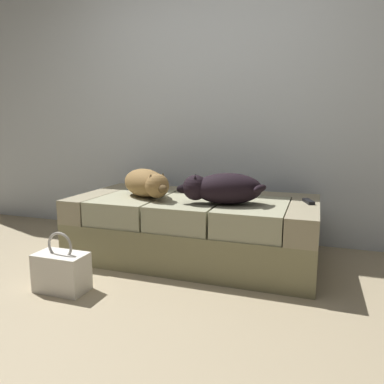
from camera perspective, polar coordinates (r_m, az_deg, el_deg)
ground_plane at (r=1.95m, az=-11.25°, el=-20.91°), size 10.00×10.00×0.00m
back_wall at (r=3.38m, az=4.16°, el=16.80°), size 6.40×0.10×2.80m
couch at (r=2.82m, az=0.34°, el=-5.66°), size 1.82×0.91×0.48m
dog_tan at (r=2.78m, az=-7.17°, el=1.40°), size 0.56×0.50×0.21m
dog_dark at (r=2.51m, az=4.78°, el=0.57°), size 0.62×0.39×0.22m
tv_remote at (r=2.68m, az=17.86°, el=-1.42°), size 0.09×0.16×0.02m
handbag at (r=2.43m, az=-19.84°, el=-11.66°), size 0.32×0.18×0.38m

